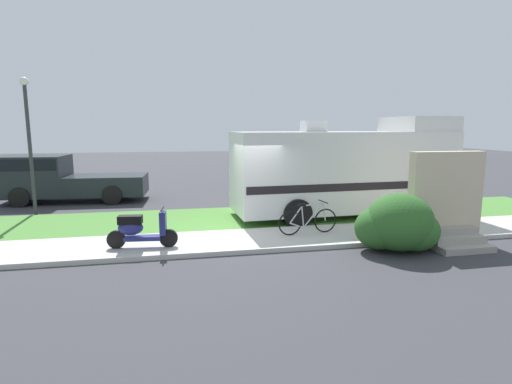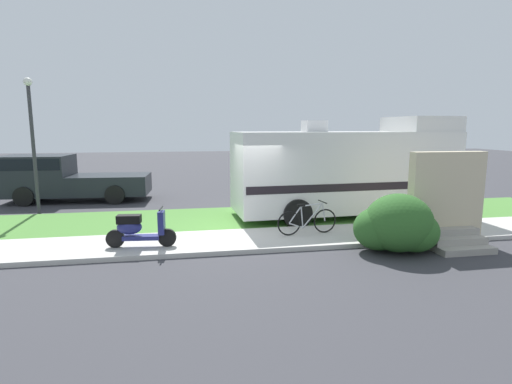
{
  "view_description": "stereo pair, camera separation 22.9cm",
  "coord_description": "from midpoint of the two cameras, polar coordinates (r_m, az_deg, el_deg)",
  "views": [
    {
      "loc": [
        -1.79,
        -11.27,
        3.01
      ],
      "look_at": [
        0.55,
        0.3,
        1.1
      ],
      "focal_mm": 28.13,
      "sensor_mm": 36.0,
      "label": 1
    },
    {
      "loc": [
        -1.57,
        -11.31,
        3.01
      ],
      "look_at": [
        0.55,
        0.3,
        1.1
      ],
      "focal_mm": 28.13,
      "sensor_mm": 36.0,
      "label": 2
    }
  ],
  "objects": [
    {
      "name": "ground_plane",
      "position": [
        11.8,
        -2.89,
        -5.59
      ],
      "size": [
        80.0,
        80.0,
        0.0
      ],
      "primitive_type": "plane",
      "color": "#38383D"
    },
    {
      "name": "sidewalk",
      "position": [
        10.64,
        -1.92,
        -6.9
      ],
      "size": [
        24.0,
        2.0,
        0.12
      ],
      "color": "beige",
      "rests_on": "ground"
    },
    {
      "name": "grass_strip",
      "position": [
        13.24,
        -3.86,
        -3.8
      ],
      "size": [
        24.0,
        3.4,
        0.08
      ],
      "color": "#4C8438",
      "rests_on": "ground"
    },
    {
      "name": "motorhome_rv",
      "position": [
        13.78,
        12.25,
        3.1
      ],
      "size": [
        7.45,
        2.75,
        3.36
      ],
      "color": "silver",
      "rests_on": "ground"
    },
    {
      "name": "scooter",
      "position": [
        10.14,
        -16.86,
        -5.1
      ],
      "size": [
        1.68,
        0.51,
        0.97
      ],
      "color": "black",
      "rests_on": "ground"
    },
    {
      "name": "bicycle",
      "position": [
        11.04,
        6.81,
        -4.03
      ],
      "size": [
        1.72,
        0.52,
        0.89
      ],
      "color": "black",
      "rests_on": "ground"
    },
    {
      "name": "pickup_truck_near",
      "position": [
        18.11,
        -26.66,
        1.85
      ],
      "size": [
        5.74,
        2.31,
        1.9
      ],
      "color": "#1E2328",
      "rests_on": "ground"
    },
    {
      "name": "porch_steps",
      "position": [
        11.44,
        25.06,
        -1.97
      ],
      "size": [
        2.0,
        1.26,
        2.4
      ],
      "color": "#9E998E",
      "rests_on": "ground"
    },
    {
      "name": "bush_by_porch",
      "position": [
        10.29,
        18.92,
        -4.48
      ],
      "size": [
        1.99,
        1.49,
        1.41
      ],
      "color": "#2D6026",
      "rests_on": "ground"
    },
    {
      "name": "bottle_green",
      "position": [
        12.1,
        22.03,
        -4.81
      ],
      "size": [
        0.07,
        0.07,
        0.24
      ],
      "color": "brown",
      "rests_on": "ground"
    },
    {
      "name": "street_lamp_post",
      "position": [
        15.68,
        -29.97,
        7.18
      ],
      "size": [
        0.28,
        0.28,
        4.65
      ],
      "color": "#333338",
      "rests_on": "ground"
    }
  ]
}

